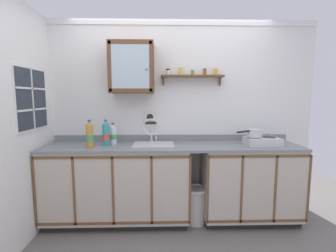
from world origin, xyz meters
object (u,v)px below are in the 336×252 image
(hot_plate_stove, at_px, (262,141))
(wall_cabinet, at_px, (132,68))
(bottle_juice_amber_2, at_px, (90,135))
(bottle_detergent_teal_0, at_px, (106,134))
(sink, at_px, (153,145))
(warning_sign, at_px, (150,119))
(saucepan, at_px, (254,133))
(trash_bin, at_px, (195,204))
(bottle_water_clear_1, at_px, (113,135))

(hot_plate_stove, distance_m, wall_cabinet, 1.80)
(wall_cabinet, bearing_deg, bottle_juice_amber_2, -150.53)
(bottle_detergent_teal_0, height_order, bottle_juice_amber_2, bottle_juice_amber_2)
(sink, height_order, hot_plate_stove, sink)
(sink, distance_m, bottle_juice_amber_2, 0.74)
(hot_plate_stove, relative_size, warning_sign, 1.83)
(saucepan, height_order, bottle_detergent_teal_0, bottle_detergent_teal_0)
(bottle_juice_amber_2, bearing_deg, sink, 12.35)
(wall_cabinet, distance_m, trash_bin, 1.82)
(bottle_water_clear_1, distance_m, wall_cabinet, 0.84)
(warning_sign, bearing_deg, wall_cabinet, -146.15)
(sink, height_order, saucepan, sink)
(sink, distance_m, bottle_water_clear_1, 0.50)
(bottle_detergent_teal_0, bearing_deg, bottle_water_clear_1, 50.64)
(saucepan, xyz_separation_m, bottle_juice_amber_2, (-1.92, -0.11, -0.00))
(warning_sign, bearing_deg, trash_bin, -30.60)
(warning_sign, distance_m, trash_bin, 1.20)
(hot_plate_stove, bearing_deg, wall_cabinet, 173.96)
(bottle_detergent_teal_0, distance_m, bottle_water_clear_1, 0.11)
(sink, distance_m, bottle_detergent_teal_0, 0.57)
(hot_plate_stove, relative_size, trash_bin, 0.90)
(hot_plate_stove, bearing_deg, saucepan, 168.97)
(sink, bearing_deg, bottle_detergent_teal_0, -174.58)
(hot_plate_stove, distance_m, warning_sign, 1.41)
(sink, relative_size, trash_bin, 1.12)
(saucepan, bearing_deg, bottle_detergent_teal_0, -179.70)
(sink, height_order, bottle_water_clear_1, sink)
(hot_plate_stove, bearing_deg, bottle_water_clear_1, 177.00)
(saucepan, bearing_deg, hot_plate_stove, -11.03)
(bottle_juice_amber_2, xyz_separation_m, trash_bin, (1.22, 0.07, -0.86))
(warning_sign, bearing_deg, bottle_juice_amber_2, -149.12)
(bottle_detergent_teal_0, height_order, warning_sign, warning_sign)
(saucepan, distance_m, bottle_juice_amber_2, 1.92)
(sink, distance_m, hot_plate_stove, 1.31)
(saucepan, distance_m, bottle_water_clear_1, 1.70)
(sink, xyz_separation_m, wall_cabinet, (-0.25, 0.10, 0.93))
(hot_plate_stove, relative_size, bottle_water_clear_1, 1.47)
(bottle_water_clear_1, bearing_deg, bottle_juice_amber_2, -140.50)
(bottle_water_clear_1, bearing_deg, warning_sign, 25.66)
(sink, bearing_deg, bottle_water_clear_1, 176.24)
(bottle_juice_amber_2, bearing_deg, bottle_detergent_teal_0, 33.10)
(sink, xyz_separation_m, bottle_detergent_teal_0, (-0.55, -0.05, 0.15))
(bottle_juice_amber_2, distance_m, trash_bin, 1.50)
(trash_bin, bearing_deg, bottle_water_clear_1, 173.15)
(saucepan, distance_m, wall_cabinet, 1.66)
(hot_plate_stove, xyz_separation_m, bottle_juice_amber_2, (-2.02, -0.09, 0.10))
(wall_cabinet, bearing_deg, bottle_detergent_teal_0, -152.55)
(trash_bin, bearing_deg, warning_sign, 149.40)
(wall_cabinet, bearing_deg, sink, -22.24)
(sink, xyz_separation_m, trash_bin, (0.51, -0.09, -0.71))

